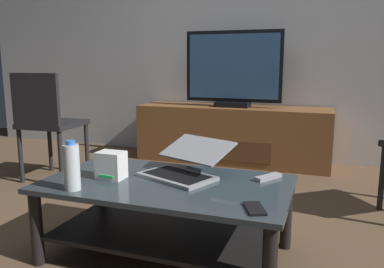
{
  "coord_description": "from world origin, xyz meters",
  "views": [
    {
      "loc": [
        0.81,
        -1.8,
        0.98
      ],
      "look_at": [
        0.03,
        0.4,
        0.54
      ],
      "focal_mm": 36.27,
      "sensor_mm": 36.0,
      "label": 1
    }
  ],
  "objects_px": {
    "laptop": "(185,165)",
    "router_box": "(111,165)",
    "television": "(233,70)",
    "water_bottle_near": "(72,167)",
    "coffee_table": "(167,204)",
    "cell_phone": "(255,208)",
    "tv_remote": "(268,177)",
    "media_cabinet": "(233,134)",
    "side_chair": "(47,119)"
  },
  "relations": [
    {
      "from": "coffee_table",
      "to": "cell_phone",
      "type": "relative_size",
      "value": 8.69
    },
    {
      "from": "laptop",
      "to": "tv_remote",
      "type": "relative_size",
      "value": 3.08
    },
    {
      "from": "cell_phone",
      "to": "side_chair",
      "type": "bearing_deg",
      "value": 127.35
    },
    {
      "from": "water_bottle_near",
      "to": "tv_remote",
      "type": "bearing_deg",
      "value": 29.58
    },
    {
      "from": "side_chair",
      "to": "tv_remote",
      "type": "relative_size",
      "value": 5.6
    },
    {
      "from": "laptop",
      "to": "router_box",
      "type": "xyz_separation_m",
      "value": [
        -0.34,
        -0.17,
        0.01
      ]
    },
    {
      "from": "coffee_table",
      "to": "router_box",
      "type": "distance_m",
      "value": 0.34
    },
    {
      "from": "coffee_table",
      "to": "water_bottle_near",
      "type": "height_order",
      "value": "water_bottle_near"
    },
    {
      "from": "laptop",
      "to": "router_box",
      "type": "distance_m",
      "value": 0.38
    },
    {
      "from": "laptop",
      "to": "router_box",
      "type": "relative_size",
      "value": 3.56
    },
    {
      "from": "cell_phone",
      "to": "media_cabinet",
      "type": "bearing_deg",
      "value": 82.6
    },
    {
      "from": "tv_remote",
      "to": "coffee_table",
      "type": "bearing_deg",
      "value": -121.9
    },
    {
      "from": "water_bottle_near",
      "to": "cell_phone",
      "type": "xyz_separation_m",
      "value": [
        0.84,
        0.04,
        -0.1
      ]
    },
    {
      "from": "router_box",
      "to": "cell_phone",
      "type": "xyz_separation_m",
      "value": [
        0.77,
        -0.18,
        -0.06
      ]
    },
    {
      "from": "television",
      "to": "cell_phone",
      "type": "height_order",
      "value": "television"
    },
    {
      "from": "television",
      "to": "tv_remote",
      "type": "relative_size",
      "value": 5.83
    },
    {
      "from": "coffee_table",
      "to": "side_chair",
      "type": "bearing_deg",
      "value": 149.24
    },
    {
      "from": "coffee_table",
      "to": "tv_remote",
      "type": "xyz_separation_m",
      "value": [
        0.47,
        0.21,
        0.13
      ]
    },
    {
      "from": "router_box",
      "to": "tv_remote",
      "type": "height_order",
      "value": "router_box"
    },
    {
      "from": "television",
      "to": "laptop",
      "type": "relative_size",
      "value": 1.89
    },
    {
      "from": "side_chair",
      "to": "laptop",
      "type": "relative_size",
      "value": 1.82
    },
    {
      "from": "coffee_table",
      "to": "media_cabinet",
      "type": "bearing_deg",
      "value": 94.28
    },
    {
      "from": "coffee_table",
      "to": "laptop",
      "type": "relative_size",
      "value": 2.47
    },
    {
      "from": "coffee_table",
      "to": "television",
      "type": "relative_size",
      "value": 1.3
    },
    {
      "from": "television",
      "to": "laptop",
      "type": "xyz_separation_m",
      "value": [
        0.2,
        -1.83,
        -0.45
      ]
    },
    {
      "from": "tv_remote",
      "to": "water_bottle_near",
      "type": "bearing_deg",
      "value": -116.58
    },
    {
      "from": "water_bottle_near",
      "to": "cell_phone",
      "type": "relative_size",
      "value": 1.66
    },
    {
      "from": "water_bottle_near",
      "to": "side_chair",
      "type": "bearing_deg",
      "value": 133.93
    },
    {
      "from": "side_chair",
      "to": "laptop",
      "type": "distance_m",
      "value": 1.65
    },
    {
      "from": "laptop",
      "to": "cell_phone",
      "type": "distance_m",
      "value": 0.56
    },
    {
      "from": "cell_phone",
      "to": "tv_remote",
      "type": "xyz_separation_m",
      "value": [
        -0.01,
        0.43,
        0.01
      ]
    },
    {
      "from": "media_cabinet",
      "to": "router_box",
      "type": "height_order",
      "value": "media_cabinet"
    },
    {
      "from": "laptop",
      "to": "tv_remote",
      "type": "xyz_separation_m",
      "value": [
        0.42,
        0.08,
        -0.05
      ]
    },
    {
      "from": "router_box",
      "to": "coffee_table",
      "type": "bearing_deg",
      "value": 8.72
    },
    {
      "from": "side_chair",
      "to": "media_cabinet",
      "type": "bearing_deg",
      "value": 41.57
    },
    {
      "from": "tv_remote",
      "to": "side_chair",
      "type": "bearing_deg",
      "value": -164.75
    },
    {
      "from": "laptop",
      "to": "water_bottle_near",
      "type": "xyz_separation_m",
      "value": [
        -0.41,
        -0.39,
        0.05
      ]
    },
    {
      "from": "media_cabinet",
      "to": "cell_phone",
      "type": "distance_m",
      "value": 2.3
    },
    {
      "from": "router_box",
      "to": "water_bottle_near",
      "type": "bearing_deg",
      "value": -109.3
    },
    {
      "from": "laptop",
      "to": "water_bottle_near",
      "type": "relative_size",
      "value": 2.12
    },
    {
      "from": "television",
      "to": "water_bottle_near",
      "type": "distance_m",
      "value": 2.27
    },
    {
      "from": "television",
      "to": "water_bottle_near",
      "type": "xyz_separation_m",
      "value": [
        -0.21,
        -2.22,
        -0.4
      ]
    },
    {
      "from": "media_cabinet",
      "to": "side_chair",
      "type": "relative_size",
      "value": 2.09
    },
    {
      "from": "media_cabinet",
      "to": "water_bottle_near",
      "type": "relative_size",
      "value": 8.04
    },
    {
      "from": "water_bottle_near",
      "to": "cell_phone",
      "type": "distance_m",
      "value": 0.85
    },
    {
      "from": "coffee_table",
      "to": "tv_remote",
      "type": "height_order",
      "value": "tv_remote"
    },
    {
      "from": "coffee_table",
      "to": "side_chair",
      "type": "distance_m",
      "value": 1.68
    },
    {
      "from": "media_cabinet",
      "to": "cell_phone",
      "type": "xyz_separation_m",
      "value": [
        0.63,
        -2.21,
        0.12
      ]
    },
    {
      "from": "media_cabinet",
      "to": "television",
      "type": "distance_m",
      "value": 0.62
    },
    {
      "from": "laptop",
      "to": "router_box",
      "type": "height_order",
      "value": "laptop"
    }
  ]
}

